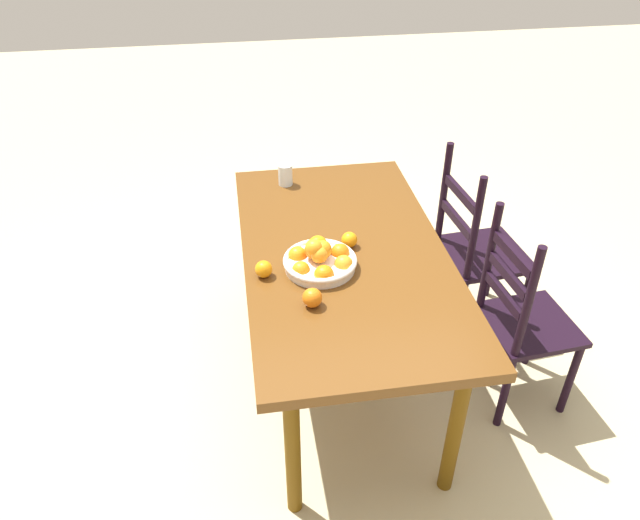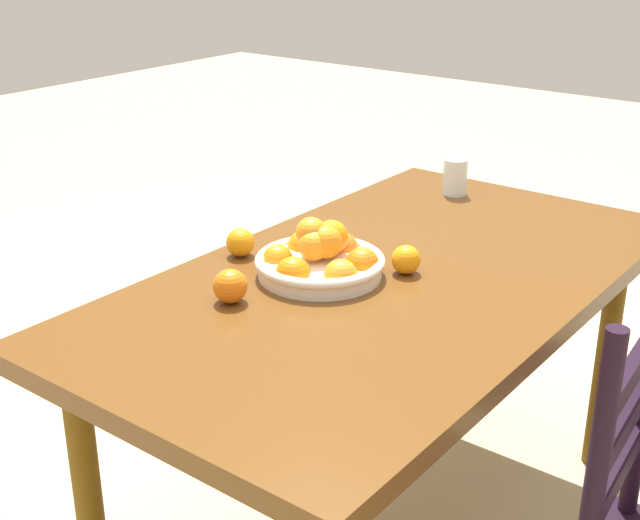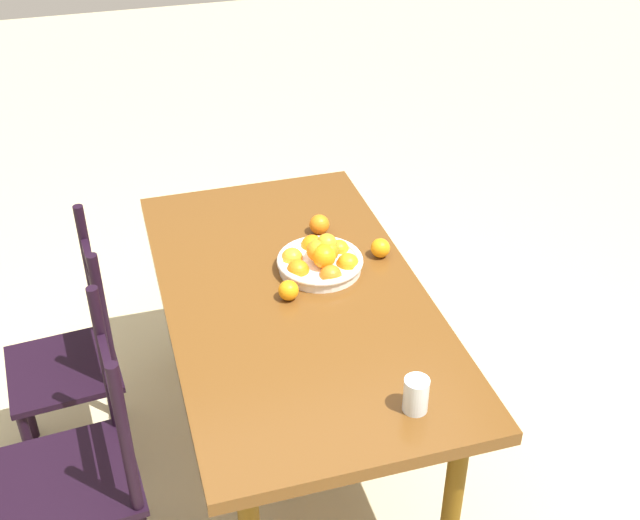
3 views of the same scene
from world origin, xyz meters
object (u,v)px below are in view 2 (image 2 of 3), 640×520
orange_loose_0 (230,286)px  drinking_glass (455,177)px  orange_loose_1 (240,243)px  dining_table (390,304)px  orange_loose_2 (406,260)px  fruit_bowl (320,258)px

orange_loose_0 → drinking_glass: bearing=179.7°
orange_loose_1 → drinking_glass: (-0.76, 0.17, 0.02)m
dining_table → orange_loose_1: (0.13, -0.35, 0.11)m
orange_loose_2 → orange_loose_0: bearing=-30.2°
orange_loose_1 → orange_loose_2: size_ratio=1.02×
orange_loose_0 → orange_loose_1: 0.27m
orange_loose_1 → orange_loose_2: orange_loose_1 is taller
fruit_bowl → orange_loose_2: size_ratio=4.42×
orange_loose_0 → orange_loose_2: size_ratio=1.10×
dining_table → orange_loose_0: 0.41m
drinking_glass → orange_loose_2: bearing=19.2°
fruit_bowl → orange_loose_1: (0.02, -0.23, -0.01)m
orange_loose_0 → drinking_glass: 0.97m
fruit_bowl → orange_loose_1: bearing=-84.3°
fruit_bowl → orange_loose_1: 0.23m
fruit_bowl → orange_loose_2: 0.20m
dining_table → orange_loose_1: bearing=-69.6°
dining_table → orange_loose_1: size_ratio=22.67×
orange_loose_0 → drinking_glass: (-0.97, 0.00, 0.02)m
fruit_bowl → orange_loose_0: bearing=-15.4°
orange_loose_2 → fruit_bowl: bearing=-48.4°
drinking_glass → dining_table: bearing=16.4°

